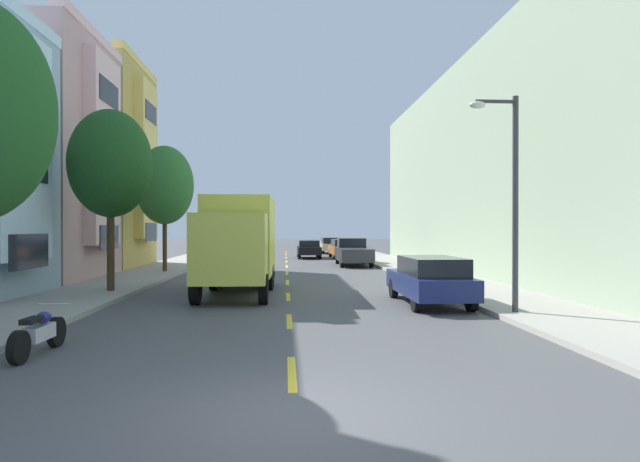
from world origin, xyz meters
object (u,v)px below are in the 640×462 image
Objects in this scene: delivery_box_truck at (239,240)px; street_tree_third at (165,185)px; street_tree_second at (110,164)px; parked_pickup_charcoal at (353,253)px; parked_wagon_navy at (430,279)px; parked_wagon_orange at (343,248)px; moving_black_sedan at (309,249)px; street_lamp at (509,185)px; parked_sedan_red at (246,243)px; parked_motorcycle at (39,333)px; parked_wagon_champagne at (330,245)px.

street_tree_third is at bearing 117.49° from delivery_box_truck.
street_tree_second is 18.51m from parked_pickup_charcoal.
parked_wagon_navy is at bearing -89.50° from parked_pickup_charcoal.
street_tree_third is 18.03m from parked_wagon_orange.
delivery_box_truck is 15.87m from parked_pickup_charcoal.
street_lamp is at bearing -81.89° from moving_black_sedan.
parked_motorcycle is at bearing -90.50° from parked_sedan_red.
delivery_box_truck is 1.34× the size of parked_pickup_charcoal.
parked_sedan_red is 2.20× the size of parked_motorcycle.
parked_pickup_charcoal is (0.07, -16.82, 0.02)m from parked_wagon_champagne.
delivery_box_truck is 7.14m from parked_wagon_navy.
parked_wagon_navy is 1.04× the size of parked_sedan_red.
street_tree_third is 25.25m from parked_wagon_champagne.
street_tree_third is 1.45× the size of parked_sedan_red.
street_tree_second is at bearing -126.13° from parked_pickup_charcoal.
delivery_box_truck reaches higher than parked_sedan_red.
parked_wagon_orange is at bearing -62.60° from parked_sedan_red.
street_tree_third is at bearing -93.86° from parked_sedan_red.
parked_wagon_orange is at bearing 74.04° from parked_motorcycle.
street_tree_second is 1.45× the size of moving_black_sedan.
delivery_box_truck is 1.58× the size of parked_sedan_red.
moving_black_sedan is (8.20, 23.20, -3.96)m from street_tree_second.
street_tree_second is at bearing 99.87° from parked_motorcycle.
street_lamp reaches higher than parked_wagon_champagne.
street_tree_second is 1.00× the size of street_tree_third.
parked_wagon_orange is at bearing 74.59° from delivery_box_truck.
parked_pickup_charcoal is at bearing -73.92° from moving_black_sedan.
parked_wagon_navy reaches higher than moving_black_sedan.
parked_sedan_red is 17.56m from moving_black_sedan.
street_tree_third is 16.72m from parked_wagon_navy.
parked_wagon_navy is 11.08m from parked_motorcycle.
moving_black_sedan is 2.19× the size of parked_motorcycle.
parked_pickup_charcoal is (-1.65, 20.39, -2.74)m from street_lamp.
street_tree_second is at bearing -90.00° from street_tree_third.
parked_motorcycle is at bearing -107.29° from delivery_box_truck.
street_lamp is 1.29× the size of parked_sedan_red.
street_lamp is 1.23× the size of parked_wagon_orange.
street_tree_second reaches higher than moving_black_sedan.
street_tree_third reaches higher than parked_motorcycle.
delivery_box_truck is (4.60, 0.00, -2.74)m from street_tree_second.
street_lamp reaches higher than parked_pickup_charcoal.
parked_pickup_charcoal reaches higher than parked_wagon_navy.
parked_wagon_orange is at bearing 51.92° from street_tree_third.
parked_pickup_charcoal is at bearing -89.76° from parked_wagon_champagne.
street_lamp is 9.77m from delivery_box_truck.
parked_pickup_charcoal is at bearing 69.48° from parked_motorcycle.
parked_sedan_red is at bearing 110.40° from moving_black_sedan.
street_tree_second reaches higher than parked_motorcycle.
parked_motorcycle is (-10.68, -3.72, -3.16)m from street_lamp.
parked_motorcycle is at bearing -145.98° from parked_wagon_navy.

